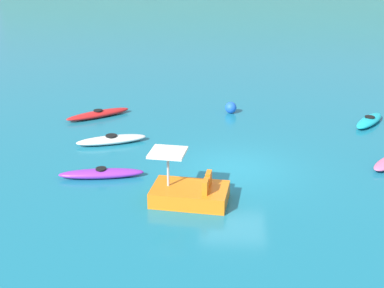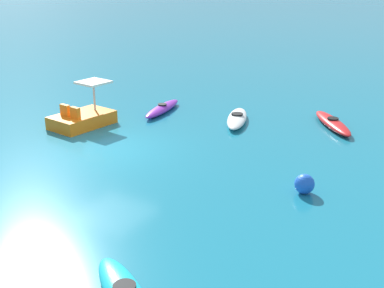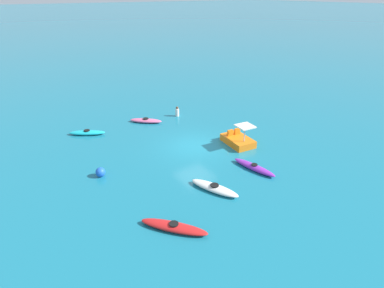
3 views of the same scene
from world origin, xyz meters
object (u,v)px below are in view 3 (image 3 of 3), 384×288
object	(u,v)px
kayak_purple	(254,167)
buoy_blue	(100,172)
kayak_pink	(146,121)
kayak_cyan	(87,133)
kayak_white	(214,188)
kayak_red	(174,227)
person_near_shore	(177,112)
pedal_boat_orange	(238,140)

from	to	relation	value
kayak_purple	buoy_blue	distance (m)	9.25
kayak_pink	kayak_cyan	size ratio (longest dim) A/B	0.92
kayak_white	kayak_cyan	bearing A→B (deg)	16.94
kayak_red	kayak_pink	bearing A→B (deg)	-21.09
kayak_pink	kayak_white	size ratio (longest dim) A/B	0.82
buoy_blue	person_near_shore	bearing A→B (deg)	-56.52
kayak_red	pedal_boat_orange	bearing A→B (deg)	-58.70
kayak_pink	kayak_white	bearing A→B (deg)	173.00
kayak_cyan	person_near_shore	xyz separation A→B (m)	(-0.49, -7.77, 0.22)
kayak_white	kayak_red	bearing A→B (deg)	112.71
kayak_white	buoy_blue	bearing A→B (deg)	43.38
pedal_boat_orange	buoy_blue	size ratio (longest dim) A/B	4.53
kayak_cyan	pedal_boat_orange	bearing A→B (deg)	-132.39
kayak_cyan	kayak_red	bearing A→B (deg)	179.95
kayak_pink	kayak_white	world-z (taller)	same
kayak_pink	pedal_boat_orange	xyz separation A→B (m)	(-7.41, -3.60, 0.17)
kayak_cyan	person_near_shore	world-z (taller)	person_near_shore
kayak_red	kayak_cyan	bearing A→B (deg)	-0.05
kayak_pink	buoy_blue	distance (m)	8.61
kayak_cyan	person_near_shore	size ratio (longest dim) A/B	3.03
kayak_pink	person_near_shore	world-z (taller)	person_near_shore
kayak_pink	kayak_cyan	bearing A→B (deg)	86.58
kayak_white	buoy_blue	world-z (taller)	buoy_blue
kayak_purple	kayak_red	world-z (taller)	same
kayak_red	kayak_cyan	world-z (taller)	same
kayak_purple	kayak_white	xyz separation A→B (m)	(-0.42, 3.40, 0.00)
kayak_white	kayak_purple	bearing A→B (deg)	-82.94
kayak_white	pedal_boat_orange	distance (m)	6.18
kayak_pink	kayak_red	size ratio (longest dim) A/B	0.83
kayak_purple	kayak_white	world-z (taller)	same
kayak_purple	kayak_white	bearing A→B (deg)	97.06
kayak_pink	person_near_shore	distance (m)	2.96
kayak_purple	buoy_blue	xyz separation A→B (m)	(4.52, 8.07, 0.12)
kayak_purple	buoy_blue	bearing A→B (deg)	60.76
kayak_purple	kayak_red	bearing A→B (deg)	105.26
kayak_pink	kayak_red	bearing A→B (deg)	158.91
kayak_pink	kayak_white	xyz separation A→B (m)	(-11.08, 1.36, -0.00)
kayak_pink	pedal_boat_orange	world-z (taller)	pedal_boat_orange
kayak_white	person_near_shore	world-z (taller)	person_near_shore
kayak_red	buoy_blue	size ratio (longest dim) A/B	5.20
kayak_pink	buoy_blue	size ratio (longest dim) A/B	4.34
kayak_purple	person_near_shore	distance (m)	10.50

